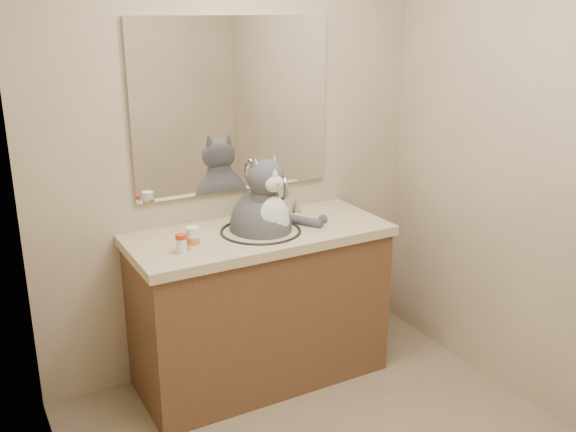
% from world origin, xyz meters
% --- Properties ---
extents(room, '(2.22, 2.52, 2.42)m').
position_xyz_m(room, '(0.00, 0.00, 1.20)').
color(room, '#826D59').
rests_on(room, ground).
extents(vanity, '(1.34, 0.59, 1.12)m').
position_xyz_m(vanity, '(0.00, 0.96, 0.44)').
color(vanity, brown).
rests_on(vanity, ground).
extents(mirror, '(1.10, 0.02, 0.90)m').
position_xyz_m(mirror, '(0.00, 1.24, 1.45)').
color(mirror, white).
rests_on(mirror, room).
extents(shower_curtain, '(0.02, 1.30, 1.93)m').
position_xyz_m(shower_curtain, '(-1.05, 0.10, 1.03)').
color(shower_curtain, beige).
rests_on(shower_curtain, ground).
extents(cat, '(0.49, 0.39, 0.63)m').
position_xyz_m(cat, '(0.02, 0.96, 0.89)').
color(cat, '#4B4A50').
rests_on(cat, vanity).
extents(pill_bottle_redcap, '(0.06, 0.06, 0.09)m').
position_xyz_m(pill_bottle_redcap, '(-0.46, 0.85, 0.90)').
color(pill_bottle_redcap, white).
rests_on(pill_bottle_redcap, vanity).
extents(pill_bottle_orange, '(0.08, 0.08, 0.11)m').
position_xyz_m(pill_bottle_orange, '(-0.39, 0.88, 0.90)').
color(pill_bottle_orange, white).
rests_on(pill_bottle_orange, vanity).
extents(grey_canister, '(0.05, 0.05, 0.07)m').
position_xyz_m(grey_canister, '(-0.38, 0.89, 0.88)').
color(grey_canister, slate).
rests_on(grey_canister, vanity).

